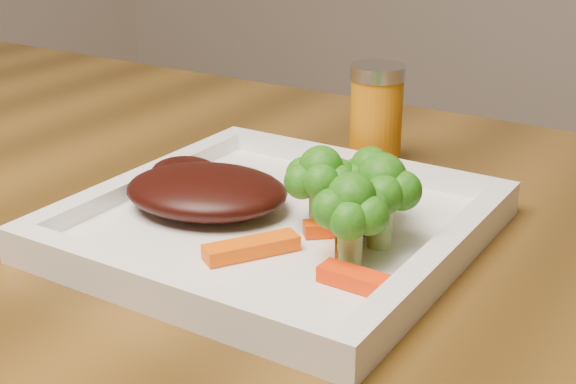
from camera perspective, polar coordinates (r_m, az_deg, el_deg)
The scene contains 12 objects.
plate at distance 0.58m, azimuth -0.84°, elevation -2.65°, with size 0.27×0.27×0.01m, color white.
steak at distance 0.60m, azimuth -5.82°, elevation 0.08°, with size 0.12×0.10×0.03m, color black.
broccoli_0 at distance 0.57m, azimuth 5.86°, elevation 1.09°, with size 0.05×0.05×0.07m, color #1F6E12, non-canonical shape.
broccoli_1 at distance 0.53m, azimuth 6.62°, elevation -0.66°, with size 0.06×0.06×0.06m, color #1A7A14, non-canonical shape.
broccoli_2 at distance 0.51m, azimuth 4.47°, elevation -2.14°, with size 0.06×0.06×0.06m, color #287313, non-canonical shape.
broccoli_3 at distance 0.55m, azimuth 2.33°, elevation 0.27°, with size 0.06×0.06×0.06m, color #316110, non-canonical shape.
carrot_1 at distance 0.49m, azimuth 5.53°, elevation -6.38°, with size 0.06×0.02×0.01m, color #FD3304.
carrot_2 at distance 0.53m, azimuth -2.61°, elevation -3.95°, with size 0.06×0.02×0.01m, color #F35603.
carrot_4 at distance 0.62m, azimuth 4.19°, elevation -0.00°, with size 0.05×0.01×0.01m, color #FF3204.
carrot_5 at distance 0.54m, azimuth 4.18°, elevation -3.37°, with size 0.06×0.02×0.01m, color #E64D03.
carrot_6 at distance 0.56m, azimuth 3.64°, elevation -2.53°, with size 0.05×0.01×0.01m, color #E44003.
spice_shaker at distance 0.71m, azimuth 6.28°, elevation 5.35°, with size 0.05×0.05×0.09m, color #B26509.
Camera 1 is at (0.26, -0.43, 1.00)m, focal length 50.00 mm.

